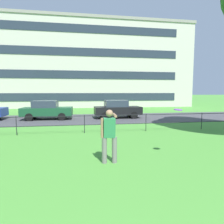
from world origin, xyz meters
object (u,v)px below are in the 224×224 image
object	(u,v)px
person_thrower	(109,134)
apartment_building_background	(71,67)
frisbee	(178,110)
car_black_far_right	(117,109)
car_dark_green_center	(47,110)

from	to	relation	value
person_thrower	apartment_building_background	size ratio (longest dim) A/B	0.05
frisbee	car_black_far_right	xyz separation A→B (m)	(-0.12, 10.45, -0.87)
car_dark_green_center	apartment_building_background	bearing A→B (deg)	85.71
apartment_building_background	frisbee	bearing A→B (deg)	-80.19
frisbee	apartment_building_background	bearing A→B (deg)	99.81
car_dark_green_center	apartment_building_background	xyz separation A→B (m)	(1.26, 16.86, 5.62)
car_dark_green_center	car_black_far_right	size ratio (longest dim) A/B	1.00
car_dark_green_center	car_black_far_right	xyz separation A→B (m)	(5.87, -0.01, 0.00)
frisbee	car_black_far_right	world-z (taller)	frisbee
car_dark_green_center	frisbee	bearing A→B (deg)	-60.21
car_black_far_right	apartment_building_background	xyz separation A→B (m)	(-4.61, 16.87, 5.62)
person_thrower	car_dark_green_center	bearing A→B (deg)	109.14
person_thrower	car_black_far_right	world-z (taller)	person_thrower
car_black_far_right	apartment_building_background	world-z (taller)	apartment_building_background
apartment_building_background	car_black_far_right	bearing A→B (deg)	-74.72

